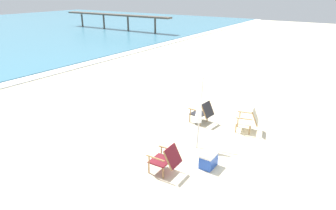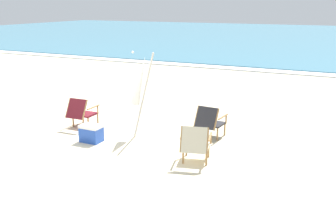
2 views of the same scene
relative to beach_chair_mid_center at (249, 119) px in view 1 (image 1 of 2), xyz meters
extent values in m
plane|color=beige|center=(-2.26, 0.04, -0.43)|extent=(80.00, 80.00, 0.00)
cube|color=beige|center=(-0.04, 0.15, -0.11)|extent=(0.62, 0.59, 0.04)
cube|color=beige|center=(0.05, -0.18, 0.13)|extent=(0.54, 0.35, 0.49)
cylinder|color=olive|center=(-0.32, 0.30, -0.27)|extent=(0.04, 0.04, 0.32)
cylinder|color=olive|center=(0.14, 0.42, -0.27)|extent=(0.04, 0.04, 0.32)
cylinder|color=olive|center=(-0.21, -0.12, -0.27)|extent=(0.04, 0.04, 0.32)
cylinder|color=olive|center=(0.24, 0.00, -0.27)|extent=(0.04, 0.04, 0.32)
cube|color=olive|center=(-0.30, 0.06, 0.11)|extent=(0.16, 0.52, 0.02)
cylinder|color=olive|center=(-0.35, 0.24, 0.00)|extent=(0.04, 0.04, 0.22)
cube|color=olive|center=(0.24, 0.20, 0.11)|extent=(0.16, 0.52, 0.02)
cylinder|color=olive|center=(0.19, 0.38, 0.00)|extent=(0.04, 0.04, 0.22)
cylinder|color=olive|center=(-0.20, -0.24, 0.13)|extent=(0.10, 0.24, 0.50)
cylinder|color=olive|center=(0.29, -0.12, 0.13)|extent=(0.10, 0.24, 0.50)
cube|color=#28282D|center=(-0.24, 1.72, -0.11)|extent=(0.56, 0.53, 0.04)
cube|color=#28282D|center=(-0.27, 1.37, 0.12)|extent=(0.52, 0.31, 0.48)
cylinder|color=olive|center=(-0.45, 1.96, -0.27)|extent=(0.04, 0.04, 0.32)
cylinder|color=olive|center=(0.01, 1.92, -0.27)|extent=(0.04, 0.04, 0.32)
cylinder|color=olive|center=(-0.49, 1.53, -0.27)|extent=(0.04, 0.04, 0.32)
cylinder|color=olive|center=(-0.03, 1.49, -0.27)|extent=(0.04, 0.04, 0.32)
cube|color=olive|center=(-0.52, 1.73, 0.11)|extent=(0.09, 0.53, 0.02)
cylinder|color=olive|center=(-0.50, 1.92, 0.00)|extent=(0.04, 0.04, 0.22)
cube|color=olive|center=(0.04, 1.68, 0.11)|extent=(0.09, 0.53, 0.02)
cylinder|color=olive|center=(0.05, 1.86, 0.00)|extent=(0.04, 0.04, 0.22)
cylinder|color=olive|center=(-0.53, 1.39, 0.12)|extent=(0.07, 0.27, 0.48)
cylinder|color=olive|center=(-0.02, 1.35, 0.12)|extent=(0.07, 0.27, 0.48)
cube|color=maroon|center=(-3.52, 1.08, -0.11)|extent=(0.53, 0.50, 0.04)
cube|color=maroon|center=(-3.51, 0.72, 0.12)|extent=(0.50, 0.29, 0.48)
cylinder|color=olive|center=(-3.76, 1.29, -0.27)|extent=(0.04, 0.04, 0.32)
cylinder|color=olive|center=(-3.29, 1.31, -0.27)|extent=(0.04, 0.04, 0.32)
cylinder|color=olive|center=(-3.75, 0.86, -0.27)|extent=(0.04, 0.04, 0.32)
cylinder|color=olive|center=(-3.28, 0.88, -0.27)|extent=(0.04, 0.04, 0.32)
cube|color=olive|center=(-3.80, 1.05, 0.11)|extent=(0.05, 0.53, 0.02)
cylinder|color=olive|center=(-3.80, 1.24, 0.00)|extent=(0.04, 0.04, 0.22)
cube|color=olive|center=(-3.24, 1.07, 0.11)|extent=(0.05, 0.53, 0.02)
cylinder|color=olive|center=(-3.24, 1.26, 0.00)|extent=(0.04, 0.04, 0.22)
cylinder|color=olive|center=(-3.76, 0.72, 0.12)|extent=(0.05, 0.28, 0.48)
cylinder|color=olive|center=(-3.25, 0.73, 0.12)|extent=(0.05, 0.28, 0.48)
cylinder|color=#B7B2A8|center=(-1.69, 0.95, 0.59)|extent=(0.52, 0.17, 2.05)
cone|color=white|center=(-1.77, 0.93, 0.95)|extent=(0.52, 0.33, 1.17)
sphere|color=#B7B2A8|center=(-1.92, 0.89, 1.61)|extent=(0.06, 0.06, 0.06)
cube|color=blue|center=(-2.65, 0.15, -0.26)|extent=(0.48, 0.34, 0.34)
cube|color=white|center=(-2.65, 0.15, -0.06)|extent=(0.49, 0.35, 0.06)
cube|color=brown|center=(16.64, 21.17, 1.27)|extent=(0.90, 14.53, 0.16)
cylinder|color=brown|center=(16.64, 15.73, 0.42)|extent=(0.20, 0.20, 1.70)
cylinder|color=brown|center=(16.64, 19.36, 0.42)|extent=(0.20, 0.20, 1.70)
cylinder|color=brown|center=(16.64, 22.99, 0.42)|extent=(0.20, 0.20, 1.70)
cylinder|color=brown|center=(16.64, 26.62, 0.42)|extent=(0.20, 0.20, 1.70)
camera|label=1|loc=(-8.94, -2.71, 4.00)|focal=32.00mm
camera|label=2|loc=(2.68, -6.89, 2.71)|focal=42.00mm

